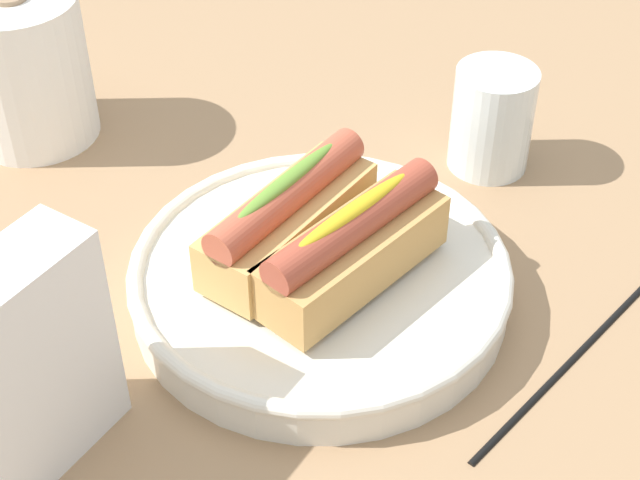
{
  "coord_description": "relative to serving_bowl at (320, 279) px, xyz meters",
  "views": [
    {
      "loc": [
        -0.47,
        -0.23,
        0.49
      ],
      "look_at": [
        -0.01,
        0.02,
        0.06
      ],
      "focal_mm": 54.97,
      "sensor_mm": 36.0,
      "label": 1
    }
  ],
  "objects": [
    {
      "name": "napkin_box",
      "position": [
        -0.2,
        0.08,
        0.06
      ],
      "size": [
        0.11,
        0.05,
        0.15
      ],
      "primitive_type": "cube",
      "rotation": [
        0.0,
        0.0,
        -0.08
      ],
      "color": "white",
      "rests_on": "ground_plane"
    },
    {
      "name": "chopstick_near",
      "position": [
        0.02,
        -0.18,
        -0.02
      ],
      "size": [
        0.21,
        0.06,
        0.01
      ],
      "primitive_type": "cylinder",
      "rotation": [
        0.0,
        1.57,
        -0.25
      ],
      "color": "black",
      "rests_on": "ground_plane"
    },
    {
      "name": "hotdog_front",
      "position": [
        -0.0,
        -0.03,
        0.04
      ],
      "size": [
        0.16,
        0.09,
        0.06
      ],
      "color": "tan",
      "rests_on": "serving_bowl"
    },
    {
      "name": "hotdog_back",
      "position": [
        0.0,
        0.03,
        0.04
      ],
      "size": [
        0.16,
        0.07,
        0.06
      ],
      "color": "tan",
      "rests_on": "serving_bowl"
    },
    {
      "name": "water_glass",
      "position": [
        0.22,
        -0.05,
        0.02
      ],
      "size": [
        0.07,
        0.07,
        0.09
      ],
      "color": "white",
      "rests_on": "ground_plane"
    },
    {
      "name": "paper_towel_roll",
      "position": [
        0.07,
        0.32,
        0.05
      ],
      "size": [
        0.11,
        0.11,
        0.13
      ],
      "color": "white",
      "rests_on": "ground_plane"
    },
    {
      "name": "serving_bowl",
      "position": [
        0.0,
        0.0,
        0.0
      ],
      "size": [
        0.27,
        0.27,
        0.04
      ],
      "color": "silver",
      "rests_on": "ground_plane"
    },
    {
      "name": "ground_plane",
      "position": [
        0.01,
        -0.02,
        -0.02
      ],
      "size": [
        2.4,
        2.4,
        0.0
      ],
      "primitive_type": "plane",
      "color": "#9E7A56"
    }
  ]
}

